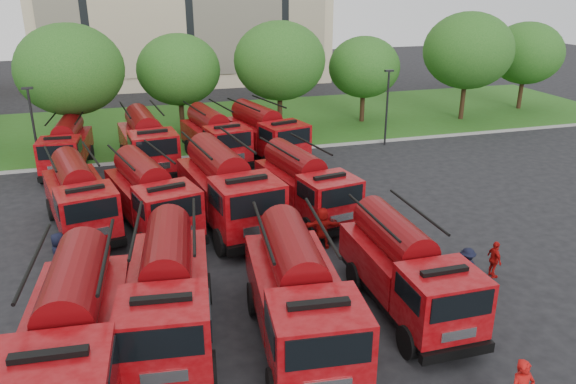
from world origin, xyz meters
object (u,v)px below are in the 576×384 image
object	(u,v)px
firefighter_4	(64,279)
fire_truck_4	(79,197)
fire_truck_11	(265,133)
fire_truck_10	(214,136)
fire_truck_1	(168,291)
fire_truck_3	(406,269)
fire_truck_6	(227,188)
fire_truck_0	(73,336)
fire_truck_7	(305,185)
fire_truck_5	(151,196)
firefighter_5	(322,247)
firefighter_2	(492,277)
fire_truck_2	(299,295)
fire_truck_9	(147,142)
firefighter_3	(464,287)
fire_truck_8	(67,146)

from	to	relation	value
firefighter_4	fire_truck_4	bearing A→B (deg)	-44.96
fire_truck_4	fire_truck_11	xyz separation A→B (m)	(10.61, 8.00, 0.08)
fire_truck_10	firefighter_4	world-z (taller)	fire_truck_10
fire_truck_1	fire_truck_3	distance (m)	7.90
fire_truck_1	fire_truck_6	world-z (taller)	fire_truck_6
fire_truck_0	fire_truck_7	xyz separation A→B (m)	(9.79, 9.93, -0.17)
fire_truck_5	firefighter_5	size ratio (longest dim) A/B	4.00
fire_truck_3	fire_truck_4	world-z (taller)	fire_truck_4
fire_truck_4	fire_truck_6	bearing A→B (deg)	-24.46
firefighter_2	firefighter_5	bearing A→B (deg)	57.14
firefighter_5	fire_truck_2	bearing A→B (deg)	76.37
fire_truck_5	fire_truck_11	distance (m)	11.65
fire_truck_3	fire_truck_9	xyz separation A→B (m)	(-7.56, 18.14, 0.13)
fire_truck_6	firefighter_3	size ratio (longest dim) A/B	5.09
fire_truck_1	fire_truck_7	distance (m)	10.84
fire_truck_5	fire_truck_11	bearing A→B (deg)	35.38
firefighter_2	fire_truck_2	bearing A→B (deg)	107.20
fire_truck_0	firefighter_3	size ratio (longest dim) A/B	4.85
fire_truck_4	fire_truck_1	bearing A→B (deg)	-83.92
firefighter_5	fire_truck_0	bearing A→B (deg)	46.16
fire_truck_2	fire_truck_5	bearing A→B (deg)	116.84
fire_truck_11	fire_truck_8	bearing A→B (deg)	159.89
fire_truck_8	firefighter_2	size ratio (longest dim) A/B	4.44
fire_truck_8	fire_truck_3	bearing A→B (deg)	-52.66
fire_truck_2	fire_truck_5	world-z (taller)	fire_truck_2
fire_truck_6	fire_truck_10	bearing A→B (deg)	75.54
fire_truck_1	firefighter_2	bearing A→B (deg)	9.04
fire_truck_10	firefighter_5	xyz separation A→B (m)	(2.33, -13.35, -1.59)
fire_truck_3	fire_truck_11	xyz separation A→B (m)	(-0.36, 18.14, 0.10)
firefighter_3	firefighter_5	bearing A→B (deg)	-69.65
fire_truck_9	fire_truck_11	xyz separation A→B (m)	(7.20, 0.01, -0.03)
fire_truck_8	fire_truck_7	bearing A→B (deg)	-37.60
fire_truck_4	fire_truck_5	world-z (taller)	fire_truck_5
fire_truck_1	fire_truck_2	bearing A→B (deg)	-13.55
fire_truck_0	fire_truck_2	bearing A→B (deg)	7.23
fire_truck_5	fire_truck_6	xyz separation A→B (m)	(3.37, -0.55, 0.19)
fire_truck_7	fire_truck_5	bearing A→B (deg)	166.07
fire_truck_1	fire_truck_11	size ratio (longest dim) A/B	0.98
firefighter_3	fire_truck_1	bearing A→B (deg)	-20.38
fire_truck_7	fire_truck_4	bearing A→B (deg)	162.24
fire_truck_7	firefighter_5	world-z (taller)	fire_truck_7
fire_truck_1	fire_truck_9	distance (m)	17.52
fire_truck_11	firefighter_5	distance (m)	13.03
fire_truck_0	fire_truck_6	world-z (taller)	fire_truck_6
firefighter_3	firefighter_5	size ratio (longest dim) A/B	0.87
fire_truck_0	fire_truck_3	world-z (taller)	fire_truck_0
fire_truck_2	fire_truck_8	world-z (taller)	fire_truck_2
fire_truck_9	firefighter_5	xyz separation A→B (m)	(6.43, -12.89, -1.68)
fire_truck_11	firefighter_3	distance (m)	17.87
fire_truck_3	firefighter_5	size ratio (longest dim) A/B	3.67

